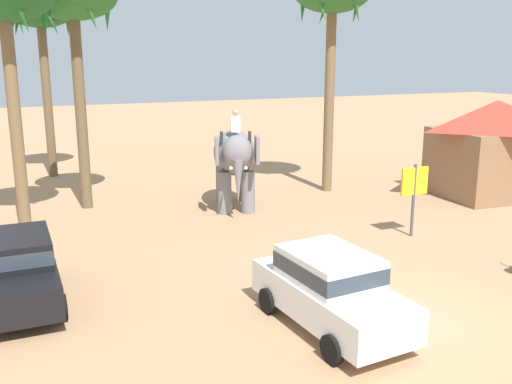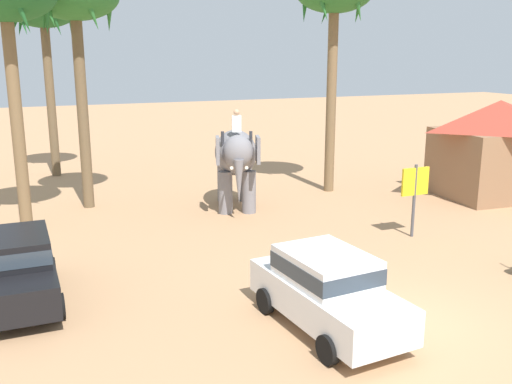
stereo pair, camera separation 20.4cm
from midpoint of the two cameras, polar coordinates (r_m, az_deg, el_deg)
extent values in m
plane|color=tan|center=(13.56, 14.17, -12.48)|extent=(120.00, 120.00, 0.00)
cube|color=white|center=(12.80, 7.56, -10.43)|extent=(2.03, 4.22, 0.76)
cube|color=white|center=(12.61, 7.40, -7.36)|extent=(1.73, 2.22, 0.64)
cube|color=#2D3842|center=(12.61, 7.40, -7.36)|extent=(1.75, 2.24, 0.35)
cylinder|color=black|center=(12.55, 14.19, -13.17)|extent=(0.23, 0.61, 0.60)
cylinder|color=black|center=(11.59, 7.63, -15.22)|extent=(0.23, 0.61, 0.60)
cylinder|color=black|center=(14.35, 7.41, -9.34)|extent=(0.23, 0.61, 0.60)
cylinder|color=black|center=(13.52, 1.37, -10.71)|extent=(0.23, 0.61, 0.60)
cube|color=black|center=(14.94, -22.22, -7.77)|extent=(1.73, 4.11, 0.76)
cube|color=black|center=(14.81, -22.47, -5.10)|extent=(1.57, 2.11, 0.64)
cube|color=#2D3842|center=(14.81, -22.47, -5.10)|extent=(1.59, 2.13, 0.35)
cylinder|color=black|center=(13.92, -18.40, -10.70)|extent=(0.18, 0.60, 0.60)
cylinder|color=black|center=(16.28, -19.21, -7.18)|extent=(0.18, 0.60, 0.60)
ellipsoid|color=slate|center=(22.17, -1.76, 3.95)|extent=(2.47, 3.44, 1.70)
cylinder|color=slate|center=(21.56, -0.43, 0.01)|extent=(0.52, 0.52, 1.60)
cylinder|color=slate|center=(21.51, -2.77, -0.04)|extent=(0.52, 0.52, 1.60)
cylinder|color=slate|center=(23.37, -0.79, 1.07)|extent=(0.52, 0.52, 1.60)
cylinder|color=slate|center=(23.32, -2.95, 1.03)|extent=(0.52, 0.52, 1.60)
ellipsoid|color=slate|center=(20.52, -1.51, 4.01)|extent=(1.35, 1.29, 1.20)
cube|color=slate|center=(20.66, 0.47, 4.22)|extent=(0.36, 0.80, 0.96)
cube|color=slate|center=(20.58, -3.53, 4.16)|extent=(0.36, 0.80, 0.96)
cone|color=slate|center=(20.27, -1.41, 1.01)|extent=(0.45, 0.45, 1.60)
cone|color=beige|center=(20.23, -0.70, 2.44)|extent=(0.29, 0.57, 0.21)
cone|color=beige|center=(20.20, -2.17, 2.41)|extent=(0.29, 0.57, 0.21)
cube|color=white|center=(21.15, -1.65, 6.77)|extent=(0.40, 0.33, 0.60)
sphere|color=tan|center=(21.11, -1.66, 7.90)|extent=(0.22, 0.22, 0.22)
cylinder|color=#333338|center=(21.26, -0.24, 5.31)|extent=(0.12, 0.12, 0.55)
cylinder|color=#333338|center=(21.20, -3.05, 5.27)|extent=(0.12, 0.12, 0.55)
cylinder|color=brown|center=(22.81, -16.56, 7.96)|extent=(0.41, 0.41, 7.70)
cone|color=#286B2D|center=(22.93, -14.07, 17.03)|extent=(0.40, 0.92, 1.64)
cone|color=#286B2D|center=(23.94, -16.56, 16.72)|extent=(0.91, 0.57, 1.67)
cone|color=#286B2D|center=(23.39, -19.84, 16.58)|extent=(0.73, 0.83, 1.69)
cone|color=#286B2D|center=(21.98, -19.61, 16.84)|extent=(0.73, 0.83, 1.69)
cone|color=#286B2D|center=(21.68, -15.84, 17.15)|extent=(0.91, 0.57, 1.67)
cylinder|color=brown|center=(29.45, -19.49, 8.90)|extent=(0.41, 0.41, 7.69)
ellipsoid|color=#1E5B28|center=(29.45, -20.14, 16.75)|extent=(3.20, 3.20, 1.80)
cone|color=#1E5B28|center=(29.52, -17.65, 15.95)|extent=(0.40, 0.92, 1.64)
cone|color=#1E5B28|center=(30.58, -19.46, 15.71)|extent=(0.91, 0.57, 1.67)
cone|color=#1E5B28|center=(30.08, -22.04, 15.55)|extent=(0.73, 0.83, 1.69)
cone|color=#1E5B28|center=(28.68, -21.98, 15.70)|extent=(0.73, 0.83, 1.69)
cone|color=#1E5B28|center=(28.31, -19.15, 15.97)|extent=(0.91, 0.57, 1.67)
cylinder|color=brown|center=(20.57, -22.35, 6.68)|extent=(0.41, 0.41, 7.50)
cone|color=#1E5B28|center=(20.54, -19.76, 16.56)|extent=(0.40, 0.92, 1.64)
cone|color=#1E5B28|center=(21.64, -22.23, 16.17)|extent=(0.91, 0.57, 1.67)
cone|color=#1E5B28|center=(19.37, -22.10, 16.60)|extent=(0.91, 0.57, 1.67)
cylinder|color=brown|center=(24.82, 7.70, 9.32)|extent=(0.42, 0.42, 8.13)
cone|color=#286B2D|center=(25.46, 10.43, 17.81)|extent=(0.40, 0.92, 1.64)
cone|color=#286B2D|center=(26.00, 7.39, 17.83)|extent=(0.91, 0.57, 1.67)
cone|color=#286B2D|center=(24.98, 5.11, 18.06)|extent=(0.73, 0.83, 1.69)
cone|color=#286B2D|center=(23.74, 6.77, 18.26)|extent=(0.73, 0.83, 1.69)
cone|color=#286B2D|center=(24.05, 10.24, 18.08)|extent=(0.91, 0.57, 1.67)
cube|color=#8C6647|center=(26.07, 22.78, 2.67)|extent=(4.68, 3.94, 2.80)
pyramid|color=#9E3828|center=(25.81, 23.19, 7.03)|extent=(5.32, 4.59, 1.20)
cylinder|color=#4C4C51|center=(19.36, 15.66, -0.87)|extent=(0.10, 0.10, 2.40)
cube|color=yellow|center=(19.21, 15.78, 1.01)|extent=(1.00, 0.08, 0.90)
camera|label=1|loc=(0.10, -89.68, 0.08)|focal=40.41mm
camera|label=2|loc=(0.10, 90.32, -0.08)|focal=40.41mm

